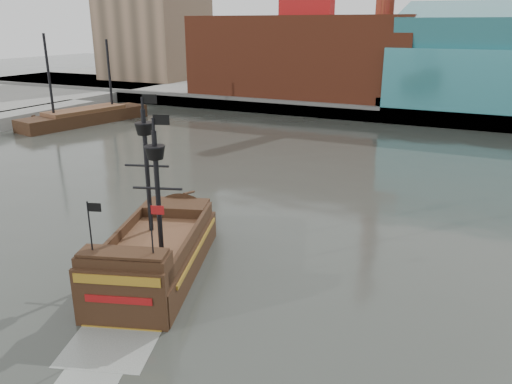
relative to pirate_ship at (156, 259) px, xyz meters
The scene contains 5 objects.
ground 7.16m from the pirate_ship, 24.31° to the right, with size 400.00×400.00×0.00m, color #242621.
promenade_far 89.32m from the pirate_ship, 85.86° to the left, with size 220.00×60.00×2.00m, color slate.
seawall 59.94m from the pirate_ship, 83.83° to the left, with size 220.00×1.00×2.60m, color #4C4C49.
pirate_ship is the anchor object (origin of this frame).
docked_vessel 56.25m from the pirate_ship, 138.05° to the left, with size 9.26×22.51×14.94m.
Camera 1 is at (12.03, -20.65, 15.53)m, focal length 35.00 mm.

